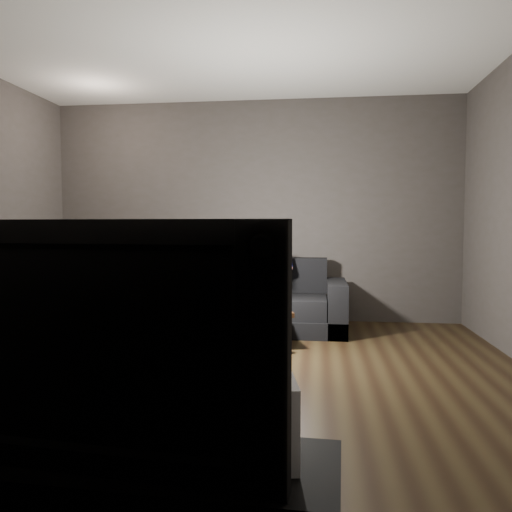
# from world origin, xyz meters

# --- Properties ---
(floor) EXTENTS (5.00, 5.00, 0.00)m
(floor) POSITION_xyz_m (0.00, 0.00, 0.00)
(floor) COLOR black
(floor) RESTS_ON ground
(back_wall) EXTENTS (5.00, 0.04, 2.70)m
(back_wall) POSITION_xyz_m (0.00, 2.50, 1.35)
(back_wall) COLOR #3D3934
(back_wall) RESTS_ON ground
(ceiling) EXTENTS (5.00, 5.00, 0.02)m
(ceiling) POSITION_xyz_m (0.00, 0.00, 2.70)
(ceiling) COLOR white
(ceiling) RESTS_ON back_wall
(sofa) EXTENTS (2.06, 0.89, 0.79)m
(sofa) POSITION_xyz_m (0.08, 1.86, 0.26)
(sofa) COLOR black
(sofa) RESTS_ON floor
(child) EXTENTS (0.42, 0.51, 1.02)m
(child) POSITION_xyz_m (0.31, 1.81, 0.67)
(child) COLOR black
(child) RESTS_ON sofa
(wii_remote_red) EXTENTS (0.05, 0.07, 0.20)m
(wii_remote_red) POSITION_xyz_m (0.39, 1.41, 0.87)
(wii_remote_red) COLOR #F20020
(wii_remote_red) RESTS_ON child
(nunchuk_white) EXTENTS (0.08, 0.10, 0.16)m
(nunchuk_white) POSITION_xyz_m (0.24, 1.42, 0.83)
(nunchuk_white) COLOR silver
(nunchuk_white) RESTS_ON child
(wii_remote_black) EXTENTS (0.06, 0.15, 0.03)m
(wii_remote_black) POSITION_xyz_m (-0.85, 1.79, 0.57)
(wii_remote_black) COLOR black
(wii_remote_black) RESTS_ON sofa
(coffee_table) EXTENTS (1.08, 0.75, 0.36)m
(coffee_table) POSITION_xyz_m (0.04, 1.06, 0.31)
(coffee_table) COLOR black
(coffee_table) RESTS_ON floor
(tv) EXTENTS (1.19, 0.27, 0.68)m
(tv) POSITION_xyz_m (0.15, -2.27, 0.85)
(tv) COLOR black
(tv) RESTS_ON media_console
(wii_console) EXTENTS (0.09, 0.19, 0.23)m
(wii_console) POSITION_xyz_m (0.71, -2.27, 0.62)
(wii_console) COLOR silver
(wii_console) RESTS_ON media_console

